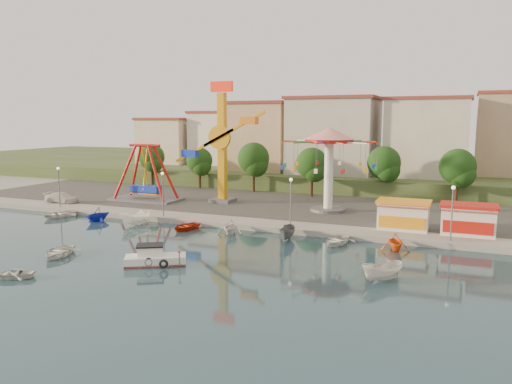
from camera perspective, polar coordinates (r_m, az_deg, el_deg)
The scene contains 37 objects.
ground at distance 45.85m, azimuth -11.03°, elevation -7.03°, with size 200.00×200.00×0.00m, color #152C3A.
quay_deck at distance 102.39m, azimuth 8.58°, elevation 1.62°, with size 200.00×100.00×0.60m, color #9E998E.
asphalt_pad at distance 72.02m, azimuth 2.30°, elevation -0.83°, with size 90.00×28.00×0.01m, color #4C4944.
hill_terrace at distance 107.09m, azimuth 9.26°, elevation 2.54°, with size 200.00×60.00×3.00m, color #384C26.
pirate_ship_ride at distance 72.27m, azimuth -12.52°, elevation 2.04°, with size 10.00×5.00×8.00m.
kamikaze_tower at distance 68.33m, azimuth -3.62°, elevation 5.18°, with size 9.07×3.10×16.50m.
wave_swinger at distance 62.35m, azimuth 8.36°, elevation 4.70°, with size 11.60×11.60×10.40m.
booth_left at distance 54.32m, azimuth 16.50°, elevation -2.49°, with size 5.40×3.78×3.08m.
booth_mid at distance 54.04m, azimuth 23.09°, elevation -2.87°, with size 5.40×3.78×3.08m.
lamp_post_0 at distance 70.19m, azimuth -21.58°, elevation 0.42°, with size 0.14×0.14×5.00m, color #59595E.
lamp_post_1 at distance 60.17m, azimuth -10.59°, elevation -0.36°, with size 0.14×0.14×5.00m, color #59595E.
lamp_post_2 at distance 53.16m, azimuth 3.99°, elevation -1.37°, with size 0.14×0.14×5.00m, color #59595E.
lamp_post_3 at distance 50.44m, azimuth 21.48°, elevation -2.45°, with size 0.14×0.14×5.00m, color #59595E.
tree_0 at distance 89.69m, azimuth -11.85°, elevation 3.93°, with size 4.60×4.60×7.19m.
tree_1 at distance 83.81m, azimuth -6.48°, elevation 3.57°, with size 4.35×4.35×6.80m.
tree_2 at distance 78.97m, azimuth -0.28°, elevation 3.86°, with size 5.02×5.02×7.85m.
tree_3 at distance 74.28m, azimuth 6.40°, elevation 3.25°, with size 4.68×4.68×7.32m.
tree_4 at distance 75.05m, azimuth 14.41°, elevation 3.24°, with size 4.86×4.86×7.60m.
tree_5 at distance 72.46m, azimuth 22.05°, elevation 2.70°, with size 4.83×4.83×7.54m.
building_0 at distance 101.17m, azimuth -12.44°, elevation 6.35°, with size 9.26×9.53×11.87m, color beige.
building_1 at distance 99.50m, azimuth -4.92°, elevation 5.55°, with size 12.33×9.01×8.63m, color silver.
building_2 at distance 94.61m, azimuth 2.34°, elevation 6.22°, with size 11.95×9.28×11.23m, color tan.
building_3 at distance 87.69m, azimuth 10.12°, elevation 5.27°, with size 12.59×10.50×9.20m, color beige.
building_4 at distance 89.14m, azimuth 19.11°, elevation 5.01°, with size 10.75×9.23×9.24m, color beige.
cabin_motorboat at distance 42.88m, azimuth -11.54°, elevation -7.47°, with size 5.26×4.21×1.76m.
rowboat_a at distance 47.72m, azimuth -21.65°, elevation -6.34°, with size 2.93×4.10×0.85m, color silver.
rowboat_b at distance 42.80m, azimuth -26.03°, elevation -8.39°, with size 2.25×3.15×0.65m, color beige.
skiff at distance 38.94m, azimuth 14.25°, elevation -8.78°, with size 1.43×3.79×1.46m, color silver.
van at distance 74.03m, azimuth -21.29°, elevation -0.60°, with size 1.97×4.84×1.40m, color silver.
moored_boat_0 at distance 66.32m, azimuth -21.57°, elevation -2.35°, with size 2.99×4.18×0.87m, color silver.
moored_boat_1 at distance 62.28m, azimuth -17.67°, elevation -2.43°, with size 2.77×3.21×1.69m, color #1525B8.
moored_boat_2 at distance 58.91m, azimuth -13.58°, elevation -2.90°, with size 1.57×4.17×1.61m, color white.
moored_boat_3 at distance 55.38m, azimuth -8.02°, elevation -3.90°, with size 2.67×3.74×0.77m, color #B42A0E.
moored_boat_4 at distance 52.76m, azimuth -2.94°, elevation -3.95°, with size 2.69×3.12×1.64m, color silver.
moored_boat_5 at distance 50.41m, azimuth 3.63°, elevation -4.68°, with size 1.36×3.61×1.40m, color #57565B.
moored_boat_6 at distance 49.11m, azimuth 9.19°, elevation -5.46°, with size 2.88×4.04×0.84m, color silver.
moored_boat_7 at distance 48.09m, azimuth 15.63°, elevation -5.48°, with size 2.65×3.07×1.62m, color orange.
Camera 1 is at (24.82, -36.65, 11.97)m, focal length 35.00 mm.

